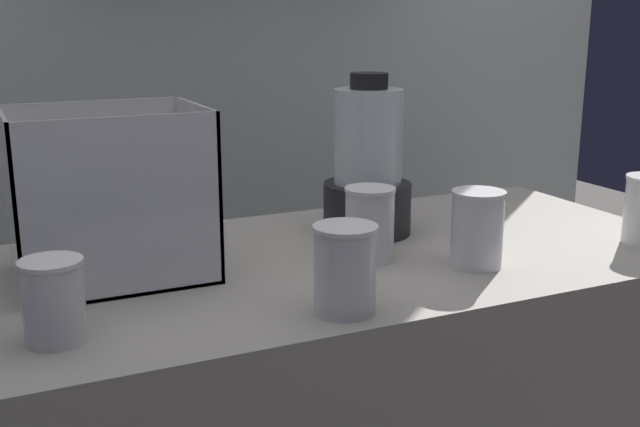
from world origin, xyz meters
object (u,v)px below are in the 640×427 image
at_px(juice_cup_beet_right, 370,227).
at_px(juice_cup_mango_left, 54,306).
at_px(blender_pitcher, 368,170).
at_px(juice_cup_pomegranate_far_right, 477,234).
at_px(juice_cup_beet_middle, 345,274).
at_px(carrot_display_bin, 110,224).

bearing_deg(juice_cup_beet_right, juice_cup_mango_left, -166.01).
height_order(blender_pitcher, juice_cup_pomegranate_far_right, blender_pitcher).
distance_m(juice_cup_beet_right, juice_cup_pomegranate_far_right, 0.18).
distance_m(juice_cup_mango_left, juice_cup_beet_middle, 0.39).
xyz_separation_m(juice_cup_mango_left, juice_cup_pomegranate_far_right, (0.68, 0.02, 0.01)).
bearing_deg(juice_cup_pomegranate_far_right, juice_cup_beet_middle, -162.88).
bearing_deg(juice_cup_beet_middle, carrot_display_bin, 131.91).
relative_size(blender_pitcher, juice_cup_beet_right, 2.42).
relative_size(carrot_display_bin, juice_cup_mango_left, 2.71).
bearing_deg(juice_cup_beet_right, juice_cup_beet_middle, -126.64).
xyz_separation_m(juice_cup_beet_middle, juice_cup_beet_right, (0.15, 0.20, 0.00)).
height_order(carrot_display_bin, juice_cup_beet_right, carrot_display_bin).
bearing_deg(juice_cup_mango_left, juice_cup_beet_right, 13.99).
distance_m(carrot_display_bin, juice_cup_pomegranate_far_right, 0.61).
height_order(carrot_display_bin, juice_cup_beet_middle, carrot_display_bin).
relative_size(carrot_display_bin, juice_cup_pomegranate_far_right, 2.30).
xyz_separation_m(blender_pitcher, juice_cup_beet_middle, (-0.23, -0.35, -0.07)).
bearing_deg(juice_cup_beet_middle, juice_cup_mango_left, 170.25).
distance_m(juice_cup_beet_middle, juice_cup_beet_right, 0.25).
relative_size(juice_cup_beet_right, juice_cup_pomegranate_far_right, 0.98).
height_order(carrot_display_bin, juice_cup_mango_left, carrot_display_bin).
relative_size(juice_cup_beet_middle, juice_cup_beet_right, 1.00).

